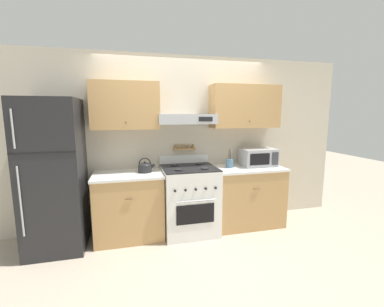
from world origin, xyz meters
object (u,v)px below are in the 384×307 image
at_px(microwave, 258,157).
at_px(refrigerator, 54,175).
at_px(utensil_crock, 230,163).
at_px(tea_kettle, 145,167).
at_px(stove_range, 189,199).

bearing_deg(microwave, refrigerator, -177.80).
xyz_separation_m(microwave, utensil_crock, (-0.48, -0.02, -0.06)).
relative_size(tea_kettle, utensil_crock, 0.85).
xyz_separation_m(tea_kettle, utensil_crock, (1.25, 0.00, 0.00)).
relative_size(stove_range, microwave, 2.06).
bearing_deg(tea_kettle, refrigerator, -175.34).
relative_size(stove_range, utensil_crock, 3.80).
bearing_deg(stove_range, refrigerator, -179.29).
height_order(refrigerator, utensil_crock, refrigerator).
relative_size(refrigerator, tea_kettle, 7.81).
height_order(refrigerator, microwave, refrigerator).
xyz_separation_m(refrigerator, utensil_crock, (2.37, 0.09, 0.03)).
xyz_separation_m(stove_range, refrigerator, (-1.73, -0.02, 0.46)).
bearing_deg(stove_range, utensil_crock, 6.25).
distance_m(stove_range, utensil_crock, 0.81).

